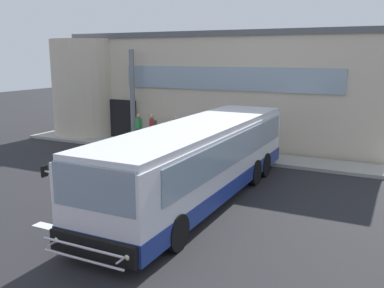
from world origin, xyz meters
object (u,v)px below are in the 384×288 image
Objects in this scene: passenger_near_column at (139,127)px; entry_support_column at (132,96)px; bus_main_foreground at (199,163)px; passenger_by_doorway at (152,127)px; safety_bollard_yellow at (161,146)px; passenger_at_curb_edge at (176,130)px.

entry_support_column is at bearing 141.27° from passenger_near_column.
entry_support_column is at bearing 136.93° from bus_main_foreground.
passenger_by_doorway is (0.82, 0.12, 0.03)m from passenger_near_column.
safety_bollard_yellow is at bearing -44.80° from passenger_by_doorway.
entry_support_column reaches higher than passenger_at_curb_edge.
passenger_at_curb_edge is at bearing 124.65° from bus_main_foreground.
safety_bollard_yellow is at bearing -97.74° from passenger_at_curb_edge.
entry_support_column is 3.08× the size of passenger_near_column.
passenger_at_curb_edge is 1.44m from safety_bollard_yellow.
passenger_near_column is 0.83m from passenger_by_doorway.
safety_bollard_yellow is (2.10, -1.16, -0.63)m from passenger_near_column.
passenger_at_curb_edge is at bearing 82.26° from safety_bollard_yellow.
passenger_by_doorway and passenger_at_curb_edge have the same top height.
bus_main_foreground is at bearing -43.54° from passenger_near_column.
passenger_near_column and passenger_at_curb_edge have the same top height.
passenger_near_column is 1.00× the size of passenger_at_curb_edge.
passenger_at_curb_edge is (2.28, 0.12, 0.00)m from passenger_near_column.
passenger_near_column is 2.48m from safety_bollard_yellow.
bus_main_foreground is 9.00m from passenger_by_doorway.
passenger_near_column is (0.80, -0.64, -1.65)m from entry_support_column.
safety_bollard_yellow is (-0.17, -1.28, -0.63)m from passenger_at_curb_edge.
passenger_by_doorway is 1.86× the size of safety_bollard_yellow.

